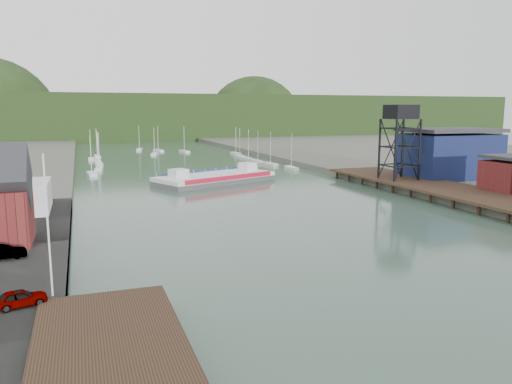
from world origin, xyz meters
TOP-DOWN VIEW (x-y plane):
  - ground at (0.00, 0.00)m, footprint 600.00×600.00m
  - west_stage at (-29.00, 0.00)m, footprint 10.00×18.00m
  - east_pier at (37.00, 45.00)m, footprint 14.00×70.00m
  - flagpole at (-33.00, 10.00)m, footprint 0.16×0.16m
  - lift_tower at (35.00, 58.00)m, footprint 6.50×6.50m
  - blue_shed at (50.00, 60.00)m, footprint 20.50×14.50m
  - marina_sailboats at (0.08, 138.46)m, footprint 57.71×92.65m
  - distant_hills at (-3.98, 301.35)m, footprint 500.00×120.00m
  - chain_ferry at (-0.36, 79.99)m, footprint 30.67×21.66m
  - car_west_a at (-35.32, 8.48)m, footprint 4.35×2.59m
  - car_west_b at (-38.33, 23.04)m, footprint 4.67×2.06m

SIDE VIEW (x-z plane):
  - ground at x=0.00m, z-range 0.00..0.00m
  - marina_sailboats at x=0.08m, z-range -0.10..0.80m
  - west_stage at x=-29.00m, z-range 0.00..1.80m
  - chain_ferry at x=-0.36m, z-range -0.87..3.23m
  - east_pier at x=37.00m, z-range 0.67..3.12m
  - car_west_a at x=-35.32m, z-range 1.60..2.99m
  - car_west_b at x=-38.33m, z-range 1.60..3.09m
  - blue_shed at x=50.00m, z-range 1.41..12.71m
  - flagpole at x=-33.00m, z-range 1.60..13.60m
  - distant_hills at x=-3.98m, z-range -29.62..50.38m
  - lift_tower at x=35.00m, z-range 7.65..23.65m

